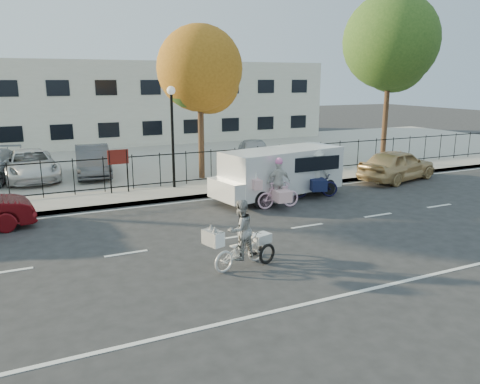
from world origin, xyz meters
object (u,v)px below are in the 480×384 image
lot_car_b (30,165)px  lot_car_c (93,161)px  lot_car_d (255,152)px  unicorn_bike (278,190)px  bull_bike (314,178)px  lamppost (172,119)px  gold_sedan (397,165)px  zebra_trike (240,241)px  white_van (280,171)px

lot_car_b → lot_car_c: 2.82m
lot_car_c → lot_car_d: 8.53m
unicorn_bike → bull_bike: 2.36m
bull_bike → lot_car_c: (-7.73, 7.73, 0.08)m
lamppost → lot_car_c: size_ratio=0.98×
gold_sedan → lot_car_b: size_ratio=0.90×
gold_sedan → lot_car_c: lot_car_c is taller
lot_car_b → lot_car_c: bearing=-10.7°
zebra_trike → gold_sedan: bearing=-77.4°
bull_bike → zebra_trike: bearing=149.9°
lot_car_c → lot_car_d: bearing=0.5°
bull_bike → lot_car_b: bull_bike is taller
zebra_trike → unicorn_bike: (3.66, 4.56, 0.02)m
zebra_trike → lot_car_c: size_ratio=0.47×
lot_car_b → lot_car_c: size_ratio=1.12×
gold_sedan → lot_car_d: size_ratio=1.08×
unicorn_bike → lot_car_d: bearing=-15.7°
zebra_trike → lot_car_d: 14.07m
lamppost → lot_car_b: lamppost is taller
lot_car_c → unicorn_bike: bearing=-51.9°
bull_bike → lot_car_d: bull_bike is taller
unicorn_bike → lot_car_c: bearing=37.9°
unicorn_bike → lot_car_c: unicorn_bike is taller
gold_sedan → lamppost: bearing=62.1°
lamppost → lot_car_b: bearing=141.7°
zebra_trike → lamppost: bearing=-23.5°
bull_bike → white_van: size_ratio=0.38×
lot_car_b → lot_car_d: lot_car_d is taller
lamppost → bull_bike: size_ratio=1.95×
bull_bike → unicorn_bike: bearing=128.2°
lamppost → lot_car_d: lamppost is taller
lot_car_c → lot_car_d: size_ratio=1.07×
zebra_trike → gold_sedan: (11.30, 6.49, 0.07)m
lamppost → zebra_trike: bearing=-96.2°
white_van → lot_car_d: (2.07, 6.41, -0.25)m
lot_car_b → gold_sedan: bearing=-27.7°
white_van → lot_car_d: bearing=61.2°
lamppost → gold_sedan: lamppost is taller
zebra_trike → lot_car_d: (6.64, 12.40, 0.16)m
lamppost → gold_sedan: bearing=-13.6°
bull_bike → lot_car_b: size_ratio=0.45×
unicorn_bike → lot_car_d: 8.39m
gold_sedan → bull_bike: bearing=87.1°
lot_car_b → lot_car_c: lot_car_c is taller
unicorn_bike → lot_car_c: (-5.52, 8.57, 0.16)m
gold_sedan → lot_car_d: bearing=24.0°
bull_bike → lot_car_b: (-10.53, 8.05, 0.04)m
bull_bike → white_van: bull_bike is taller
bull_bike → lot_car_d: bearing=10.9°
lot_car_c → white_van: bearing=-42.6°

